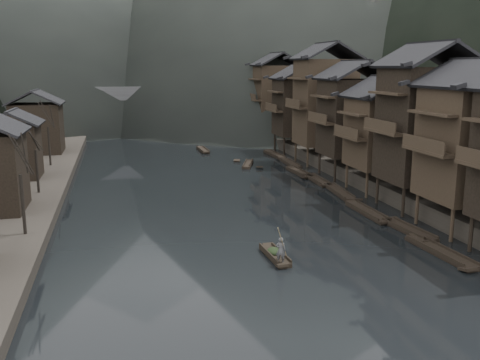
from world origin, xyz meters
name	(u,v)px	position (x,y,z in m)	size (l,w,h in m)	color
water	(255,241)	(0.00, 0.00, 0.00)	(300.00, 300.00, 0.00)	black
right_bank	(404,142)	(35.00, 40.00, 0.90)	(40.00, 200.00, 1.80)	#2D2823
stilt_houses	(359,102)	(17.28, 19.76, 8.89)	(9.00, 67.60, 16.12)	black
left_houses	(7,139)	(-20.50, 20.12, 5.66)	(8.10, 53.20, 8.73)	black
bare_trees	(26,151)	(-17.00, 8.92, 6.05)	(3.43, 45.73, 6.87)	black
moored_sampans	(329,187)	(12.12, 15.24, 0.20)	(2.35, 50.54, 0.47)	black
midriver_boats	(224,156)	(5.02, 37.28, 0.20)	(5.93, 19.59, 0.45)	black
stone_bridge	(165,106)	(0.00, 72.00, 5.11)	(40.00, 6.00, 9.00)	#4C4C4F
hero_sampan	(275,255)	(0.42, -3.78, 0.20)	(1.17, 4.55, 0.43)	black
cargo_heap	(274,247)	(0.43, -3.58, 0.73)	(0.99, 1.30, 0.60)	black
boatman	(281,247)	(0.34, -5.36, 1.32)	(0.65, 0.43, 1.79)	#4E4E50
bamboo_pole	(284,207)	(0.54, -5.36, 3.97)	(0.06, 0.06, 4.51)	#8C7A51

